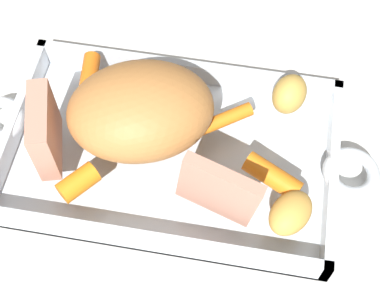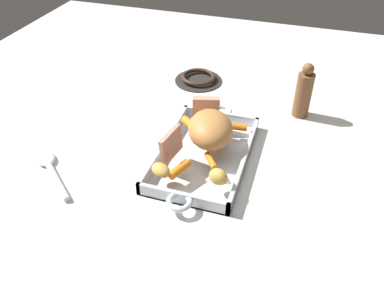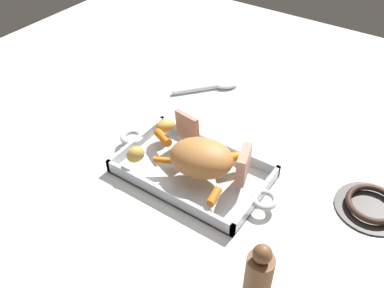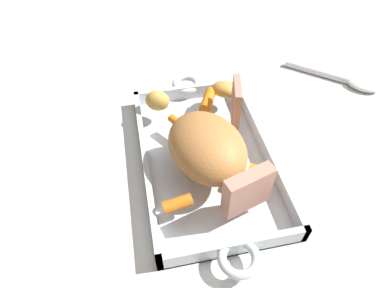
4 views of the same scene
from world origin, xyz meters
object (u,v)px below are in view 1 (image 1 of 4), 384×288
roasting_dish (170,153)px  potato_whole (291,213)px  baby_carrot_short (272,176)px  roast_slice_thick (219,191)px  pork_roast (141,111)px  baby_carrot_northeast (90,72)px  baby_carrot_center_left (78,182)px  potato_halved (289,94)px  roast_slice_outer (45,131)px  baby_carrot_long (225,119)px

roasting_dish → potato_whole: size_ratio=8.68×
baby_carrot_short → potato_whole: 0.04m
roast_slice_thick → pork_roast: bearing=140.6°
roast_slice_thick → baby_carrot_northeast: size_ratio=1.76×
potato_whole → baby_carrot_center_left: bearing=-179.5°
roasting_dish → potato_halved: potato_halved is taller
baby_carrot_northeast → roast_slice_outer: bearing=-99.1°
baby_carrot_short → roasting_dish: bearing=165.9°
baby_carrot_long → potato_whole: potato_whole is taller
potato_whole → baby_carrot_northeast: bearing=150.1°
baby_carrot_northeast → baby_carrot_long: (0.16, -0.04, -0.00)m
baby_carrot_center_left → potato_halved: 0.24m
baby_carrot_northeast → potato_halved: 0.23m
pork_roast → potato_whole: 0.18m
roasting_dish → roast_slice_outer: roast_slice_outer is taller
roast_slice_outer → baby_carrot_long: size_ratio=1.23×
pork_roast → baby_carrot_long: pork_roast is taller
baby_carrot_short → pork_roast: bearing=165.6°
roasting_dish → roast_slice_outer: bearing=-165.9°
baby_carrot_short → baby_carrot_long: bearing=132.5°
roast_slice_thick → baby_carrot_short: size_ratio=1.29×
baby_carrot_long → pork_roast: bearing=-163.2°
roast_slice_thick → baby_carrot_center_left: size_ratio=1.92×
baby_carrot_northeast → potato_whole: size_ratio=0.86×
roast_slice_thick → baby_carrot_northeast: 0.22m
baby_carrot_center_left → baby_carrot_short: bearing=12.0°
baby_carrot_center_left → potato_whole: bearing=0.5°
roast_slice_thick → baby_carrot_northeast: roast_slice_thick is taller
roast_slice_thick → roast_slice_outer: bearing=168.6°
pork_roast → baby_carrot_short: size_ratio=2.49×
baby_carrot_center_left → baby_carrot_long: baby_carrot_center_left is taller
roasting_dish → baby_carrot_long: bearing=31.5°
pork_roast → baby_carrot_center_left: bearing=-122.6°
potato_halved → pork_roast: bearing=-157.8°
baby_carrot_northeast → potato_halved: (0.23, -0.00, 0.01)m
roasting_dish → baby_carrot_center_left: (-0.08, -0.07, 0.04)m
roast_slice_outer → baby_carrot_northeast: 0.11m
baby_carrot_center_left → baby_carrot_short: 0.20m
roasting_dish → pork_roast: bearing=164.6°
roast_slice_outer → potato_halved: 0.26m
baby_carrot_long → baby_carrot_northeast: bearing=167.5°
roast_slice_thick → baby_carrot_short: 0.07m
roast_slice_outer → potato_halved: roast_slice_outer is taller
pork_roast → potato_halved: bearing=22.2°
pork_roast → potato_halved: pork_roast is taller
roast_slice_outer → baby_carrot_short: bearing=0.5°
pork_roast → baby_carrot_northeast: pork_roast is taller
roast_slice_outer → baby_carrot_northeast: roast_slice_outer is taller
roasting_dish → baby_carrot_short: size_ratio=7.41×
baby_carrot_long → potato_whole: 0.13m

